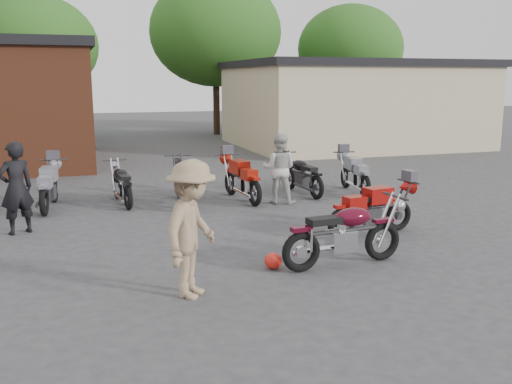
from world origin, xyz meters
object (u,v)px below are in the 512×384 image
object	(u,v)px
row_bike_1	(49,184)
row_bike_5	(302,173)
helmet	(273,261)
person_light	(279,169)
row_bike_2	(122,182)
sportbike	(373,207)
row_bike_4	(241,177)
vintage_motorcycle	(346,229)
row_bike_3	(183,179)
row_bike_6	(355,172)
person_dark	(16,188)
person_tan	(192,229)

from	to	relation	value
row_bike_1	row_bike_5	bearing A→B (deg)	-85.12
helmet	person_light	bearing A→B (deg)	68.39
row_bike_2	row_bike_5	distance (m)	4.61
sportbike	row_bike_4	world-z (taller)	row_bike_4
vintage_motorcycle	helmet	world-z (taller)	vintage_motorcycle
row_bike_3	row_bike_6	world-z (taller)	row_bike_3
helmet	row_bike_3	xyz separation A→B (m)	(-0.41, 5.21, 0.47)
vintage_motorcycle	person_dark	bearing A→B (deg)	138.87
row_bike_1	row_bike_4	xyz separation A→B (m)	(4.53, -0.49, 0.01)
row_bike_1	row_bike_3	xyz separation A→B (m)	(3.07, -0.48, 0.02)
helmet	row_bike_2	size ratio (longest dim) A/B	0.15
person_light	row_bike_5	distance (m)	1.31
sportbike	row_bike_1	distance (m)	7.43
sportbike	row_bike_1	world-z (taller)	row_bike_1
person_dark	person_light	bearing A→B (deg)	164.42
row_bike_6	row_bike_3	bearing A→B (deg)	96.51
vintage_motorcycle	row_bike_2	distance (m)	6.63
helmet	row_bike_2	world-z (taller)	row_bike_2
vintage_motorcycle	sportbike	bearing A→B (deg)	43.49
person_dark	row_bike_6	size ratio (longest dim) A/B	0.95
vintage_motorcycle	row_bike_6	world-z (taller)	vintage_motorcycle
sportbike	helmet	size ratio (longest dim) A/B	6.67
sportbike	person_light	bearing A→B (deg)	93.91
row_bike_2	row_bike_6	bearing A→B (deg)	-100.58
sportbike	row_bike_6	size ratio (longest dim) A/B	1.00
person_dark	row_bike_1	world-z (taller)	person_dark
person_light	row_bike_3	world-z (taller)	person_light
person_dark	person_tan	distance (m)	5.01
row_bike_5	helmet	bearing A→B (deg)	145.90
row_bike_1	row_bike_6	xyz separation A→B (m)	(7.68, -0.50, -0.03)
person_light	person_dark	bearing A→B (deg)	37.16
helmet	row_bike_6	xyz separation A→B (m)	(4.19, 5.19, 0.42)
helmet	person_dark	size ratio (longest dim) A/B	0.16
row_bike_3	row_bike_6	distance (m)	4.60
vintage_motorcycle	row_bike_3	xyz separation A→B (m)	(-1.57, 5.43, -0.00)
sportbike	person_tan	world-z (taller)	person_tan
row_bike_3	person_tan	bearing A→B (deg)	172.46
helmet	row_bike_4	world-z (taller)	row_bike_4
row_bike_6	row_bike_4	bearing A→B (deg)	96.51
person_dark	row_bike_4	size ratio (longest dim) A/B	0.89
person_tan	row_bike_2	bearing A→B (deg)	39.36
row_bike_4	vintage_motorcycle	bearing A→B (deg)	174.36
vintage_motorcycle	row_bike_4	size ratio (longest dim) A/B	1.03
person_tan	row_bike_5	world-z (taller)	person_tan
sportbike	row_bike_1	xyz separation A→B (m)	(-6.02, 4.36, 0.03)
row_bike_1	row_bike_4	size ratio (longest dim) A/B	0.98
helmet	row_bike_4	distance (m)	5.33
person_tan	row_bike_6	xyz separation A→B (m)	(5.65, 5.93, -0.41)
person_tan	row_bike_1	distance (m)	6.76
row_bike_2	row_bike_6	xyz separation A→B (m)	(6.02, -0.51, 0.01)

